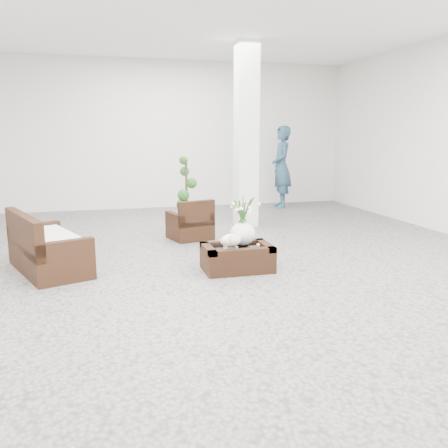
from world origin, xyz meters
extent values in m
plane|color=gray|center=(0.00, 0.00, 0.00)|extent=(11.00, 11.00, 0.00)
cube|color=white|center=(1.20, 2.80, 1.75)|extent=(0.40, 0.40, 3.50)
cube|color=#341C0F|center=(0.16, -0.19, 0.16)|extent=(0.90, 0.60, 0.31)
ellipsoid|color=white|center=(0.04, -0.29, 0.42)|extent=(0.28, 0.23, 0.21)
cylinder|color=white|center=(0.46, -0.17, 0.33)|extent=(0.04, 0.04, 0.03)
cube|color=#341C0F|center=(-0.10, 1.86, 0.35)|extent=(0.80, 0.78, 0.70)
cube|color=#341C0F|center=(-2.27, 0.42, 0.40)|extent=(1.21, 1.64, 0.79)
imported|color=#2C4B62|center=(2.72, 4.79, 0.99)|extent=(0.59, 0.79, 1.97)
camera|label=1|loc=(-1.56, -6.08, 1.81)|focal=38.06mm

